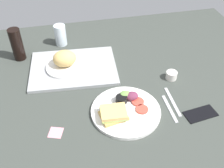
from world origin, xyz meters
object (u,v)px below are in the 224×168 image
at_px(knife, 173,101).
at_px(soda_bottle, 17,44).
at_px(bread_plate_near, 65,61).
at_px(serving_tray, 74,68).
at_px(espresso_cup, 171,75).
at_px(sticky_note, 56,133).
at_px(drinking_glass, 60,35).
at_px(plate_with_salad, 124,109).
at_px(fork, 170,108).
at_px(cell_phone, 201,114).

bearing_deg(knife, soda_bottle, 55.24).
bearing_deg(bread_plate_near, serving_tray, -6.90).
relative_size(espresso_cup, sticky_note, 1.00).
distance_m(serving_tray, drinking_glass, 0.27).
relative_size(plate_with_salad, espresso_cup, 5.52).
bearing_deg(soda_bottle, drinking_glass, 22.69).
bearing_deg(bread_plate_near, soda_bottle, 146.88).
relative_size(soda_bottle, knife, 0.96).
bearing_deg(sticky_note, fork, 3.23).
relative_size(bread_plate_near, fork, 1.17).
height_order(drinking_glass, knife, drinking_glass).
relative_size(serving_tray, sticky_note, 8.04).
relative_size(soda_bottle, sticky_note, 3.25).
relative_size(bread_plate_near, espresso_cup, 3.55).
xyz_separation_m(bread_plate_near, drinking_glass, (-0.00, 0.26, 0.01)).
height_order(bread_plate_near, sticky_note, bread_plate_near).
bearing_deg(drinking_glass, sticky_note, -96.15).
xyz_separation_m(bread_plate_near, cell_phone, (0.56, -0.45, -0.05)).
bearing_deg(fork, espresso_cup, -23.01).
xyz_separation_m(serving_tray, drinking_glass, (-0.04, 0.26, 0.05)).
bearing_deg(soda_bottle, sticky_note, -74.04).
bearing_deg(serving_tray, soda_bottle, 150.08).
bearing_deg(sticky_note, plate_with_salad, 9.83).
distance_m(plate_with_salad, cell_phone, 0.34).
xyz_separation_m(drinking_glass, espresso_cup, (0.52, -0.44, -0.04)).
distance_m(drinking_glass, sticky_note, 0.68).
xyz_separation_m(drinking_glass, soda_bottle, (-0.24, -0.10, 0.03)).
height_order(bread_plate_near, plate_with_salad, bread_plate_near).
distance_m(drinking_glass, espresso_cup, 0.69).
xyz_separation_m(bread_plate_near, sticky_note, (-0.08, -0.42, -0.05)).
bearing_deg(soda_bottle, espresso_cup, -24.29).
xyz_separation_m(plate_with_salad, soda_bottle, (-0.47, 0.52, 0.07)).
distance_m(soda_bottle, espresso_cup, 0.84).
bearing_deg(sticky_note, espresso_cup, 21.00).
relative_size(plate_with_salad, sticky_note, 5.52).
relative_size(drinking_glass, knife, 0.65).
xyz_separation_m(bread_plate_near, plate_with_salad, (0.23, -0.36, -0.04)).
height_order(espresso_cup, knife, espresso_cup).
distance_m(knife, sticky_note, 0.55).
distance_m(plate_with_salad, espresso_cup, 0.34).
distance_m(soda_bottle, fork, 0.87).
xyz_separation_m(soda_bottle, cell_phone, (0.80, -0.60, -0.09)).
bearing_deg(bread_plate_near, knife, -36.73).
distance_m(serving_tray, fork, 0.55).
relative_size(bread_plate_near, drinking_glass, 1.60).
bearing_deg(fork, cell_phone, -116.30).
bearing_deg(plate_with_salad, drinking_glass, 110.62).
bearing_deg(drinking_glass, knife, -52.09).
relative_size(bread_plate_near, plate_with_salad, 0.64).
xyz_separation_m(soda_bottle, espresso_cup, (0.76, -0.34, -0.07)).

